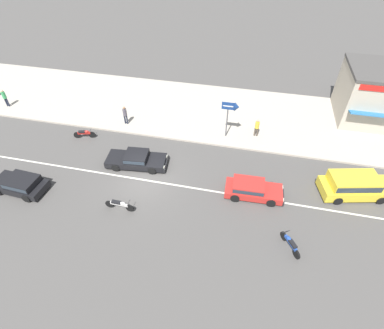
# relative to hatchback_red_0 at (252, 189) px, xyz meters

# --- Properties ---
(ground_plane) EXTENTS (160.00, 160.00, 0.00)m
(ground_plane) POSITION_rel_hatchback_red_0_xyz_m (-7.60, -0.25, -0.59)
(ground_plane) COLOR #4C4947
(lane_centre_stripe) EXTENTS (50.40, 0.14, 0.01)m
(lane_centre_stripe) POSITION_rel_hatchback_red_0_xyz_m (-7.60, -0.25, -0.59)
(lane_centre_stripe) COLOR silver
(lane_centre_stripe) RESTS_ON ground
(kerb_strip) EXTENTS (68.00, 10.00, 0.15)m
(kerb_strip) POSITION_rel_hatchback_red_0_xyz_m (-7.60, 9.81, -0.51)
(kerb_strip) COLOR #ADA393
(kerb_strip) RESTS_ON ground
(hatchback_red_0) EXTENTS (3.98, 1.88, 1.10)m
(hatchback_red_0) POSITION_rel_hatchback_red_0_xyz_m (0.00, 0.00, 0.00)
(hatchback_red_0) COLOR red
(hatchback_red_0) RESTS_ON ground
(sedan_black_1) EXTENTS (4.68, 2.22, 1.06)m
(sedan_black_1) POSITION_rel_hatchback_red_0_xyz_m (-8.65, 1.21, -0.05)
(sedan_black_1) COLOR black
(sedan_black_1) RESTS_ON ground
(minivan_yellow_2) EXTENTS (5.01, 2.92, 1.56)m
(minivan_yellow_2) POSITION_rel_hatchback_red_0_xyz_m (6.69, 1.61, 0.26)
(minivan_yellow_2) COLOR yellow
(minivan_yellow_2) RESTS_ON ground
(hatchback_black_4) EXTENTS (3.93, 2.01, 1.10)m
(hatchback_black_4) POSITION_rel_hatchback_red_0_xyz_m (-15.50, -3.01, 0.00)
(hatchback_black_4) COLOR black
(hatchback_black_4) RESTS_ON ground
(motorcycle_0) EXTENTS (1.76, 0.71, 0.80)m
(motorcycle_0) POSITION_rel_hatchback_red_0_xyz_m (-14.17, 3.49, -0.17)
(motorcycle_0) COLOR black
(motorcycle_0) RESTS_ON ground
(motorcycle_1) EXTENTS (1.98, 0.56, 0.80)m
(motorcycle_1) POSITION_rel_hatchback_red_0_xyz_m (-8.20, -3.14, -0.16)
(motorcycle_1) COLOR black
(motorcycle_1) RESTS_ON ground
(motorcycle_2) EXTENTS (1.11, 1.60, 0.80)m
(motorcycle_2) POSITION_rel_hatchback_red_0_xyz_m (2.49, -3.69, -0.17)
(motorcycle_2) COLOR black
(motorcycle_2) RESTS_ON ground
(arrow_signboard) EXTENTS (1.38, 0.68, 3.24)m
(arrow_signboard) POSITION_rel_hatchback_red_0_xyz_m (-2.10, 6.12, 2.28)
(arrow_signboard) COLOR #4C4C51
(arrow_signboard) RESTS_ON kerb_strip
(pedestrian_near_clock) EXTENTS (0.34, 0.34, 1.70)m
(pedestrian_near_clock) POSITION_rel_hatchback_red_0_xyz_m (-11.47, 6.06, 0.55)
(pedestrian_near_clock) COLOR #232838
(pedestrian_near_clock) RESTS_ON kerb_strip
(pedestrian_mid_kerb) EXTENTS (0.34, 0.34, 1.58)m
(pedestrian_mid_kerb) POSITION_rel_hatchback_red_0_xyz_m (-0.13, 6.74, 0.48)
(pedestrian_mid_kerb) COLOR #4C4238
(pedestrian_mid_kerb) RESTS_ON kerb_strip
(pedestrian_by_shop) EXTENTS (0.34, 0.34, 1.72)m
(pedestrian_by_shop) POSITION_rel_hatchback_red_0_xyz_m (-23.72, 6.34, 0.57)
(pedestrian_by_shop) COLOR #232838
(pedestrian_by_shop) RESTS_ON kerb_strip
(shopfront_corner_warung) EXTENTS (4.94, 6.37, 4.62)m
(shopfront_corner_warung) POSITION_rel_hatchback_red_0_xyz_m (9.20, 11.95, 1.88)
(shopfront_corner_warung) COLOR #B2A893
(shopfront_corner_warung) RESTS_ON kerb_strip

